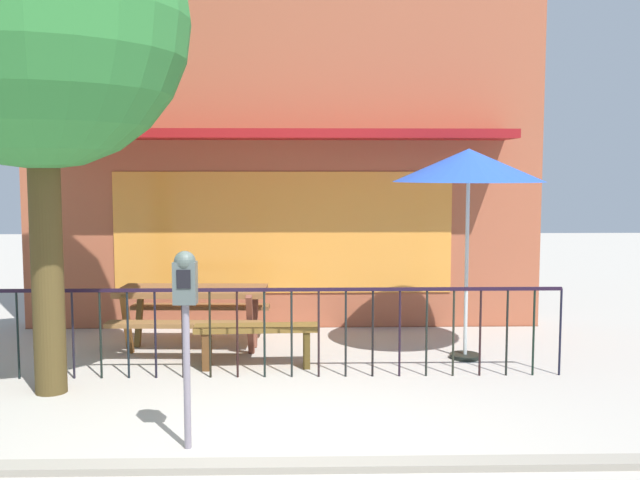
# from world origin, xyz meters

# --- Properties ---
(ground) EXTENTS (40.00, 40.00, 0.00)m
(ground) POSITION_xyz_m (0.00, 0.00, 0.00)
(ground) COLOR #A6A096
(pub_storefront) EXTENTS (7.26, 1.28, 4.83)m
(pub_storefront) POSITION_xyz_m (0.00, 4.73, 2.41)
(pub_storefront) COLOR brown
(pub_storefront) RESTS_ON ground
(patio_fence_front) EXTENTS (6.12, 0.04, 0.97)m
(patio_fence_front) POSITION_xyz_m (-0.00, 2.01, 0.66)
(patio_fence_front) COLOR black
(patio_fence_front) RESTS_ON ground
(picnic_table_left) EXTENTS (1.85, 1.43, 0.79)m
(picnic_table_left) POSITION_xyz_m (-1.09, 3.23, 0.61)
(picnic_table_left) COLOR brown
(picnic_table_left) RESTS_ON ground
(patio_umbrella) EXTENTS (1.76, 1.76, 2.47)m
(patio_umbrella) POSITION_xyz_m (2.19, 2.75, 2.26)
(patio_umbrella) COLOR black
(patio_umbrella) RESTS_ON ground
(patio_bench) EXTENTS (1.41, 0.39, 0.48)m
(patio_bench) POSITION_xyz_m (-0.25, 2.41, 0.35)
(patio_bench) COLOR brown
(patio_bench) RESTS_ON ground
(parking_meter_near) EXTENTS (0.18, 0.17, 1.59)m
(parking_meter_near) POSITION_xyz_m (-0.66, 0.01, 1.22)
(parking_meter_near) COLOR slate
(parking_meter_near) RESTS_ON ground
(street_tree) EXTENTS (2.90, 2.90, 5.11)m
(street_tree) POSITION_xyz_m (-2.25, 1.52, 3.64)
(street_tree) COLOR #49391B
(street_tree) RESTS_ON ground
(curb_edge) EXTENTS (10.17, 0.20, 0.11)m
(curb_edge) POSITION_xyz_m (0.00, -0.42, 0.00)
(curb_edge) COLOR gray
(curb_edge) RESTS_ON ground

